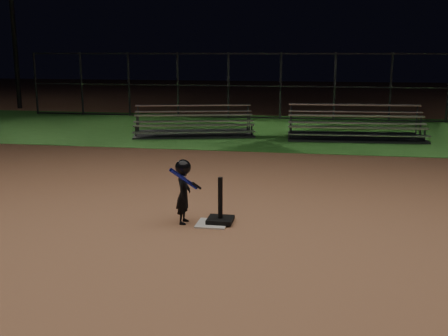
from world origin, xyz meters
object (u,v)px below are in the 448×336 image
at_px(batting_tee, 220,214).
at_px(child_batter, 183,190).
at_px(home_plate, 212,224).
at_px(bleacher_left, 194,129).
at_px(bleacher_right, 355,132).

xyz_separation_m(batting_tee, child_batter, (-0.54, -0.09, 0.38)).
bearing_deg(batting_tee, home_plate, -141.99).
height_order(child_batter, bleacher_left, child_batter).
xyz_separation_m(bleacher_left, bleacher_right, (4.86, 0.20, 0.02)).
distance_m(child_batter, bleacher_right, 9.25).
bearing_deg(child_batter, batting_tee, -81.49).
distance_m(home_plate, bleacher_left, 8.86).
xyz_separation_m(home_plate, child_batter, (-0.43, -0.00, 0.51)).
bearing_deg(child_batter, home_plate, -90.39).
bearing_deg(bleacher_right, child_batter, -112.41).
distance_m(batting_tee, bleacher_left, 8.81).
bearing_deg(home_plate, batting_tee, 38.01).
bearing_deg(child_batter, bleacher_right, -19.45).
bearing_deg(bleacher_left, batting_tee, -88.53).
bearing_deg(bleacher_left, child_batter, -92.09).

